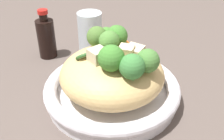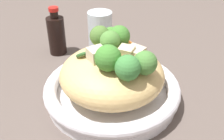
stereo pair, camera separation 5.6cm
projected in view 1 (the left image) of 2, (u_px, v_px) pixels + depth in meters
name	position (u px, v px, depth m)	size (l,w,h in m)	color
ground_plane	(112.00, 99.00, 0.60)	(3.00, 3.00, 0.00)	#574B45
serving_bowl	(112.00, 90.00, 0.58)	(0.30, 0.30, 0.05)	white
noodle_heap	(112.00, 74.00, 0.56)	(0.22, 0.22, 0.11)	tan
broccoli_florets	(118.00, 49.00, 0.53)	(0.18, 0.18, 0.07)	#8FB673
carrot_coins	(121.00, 48.00, 0.57)	(0.06, 0.08, 0.03)	orange
zucchini_slices	(94.00, 53.00, 0.54)	(0.09, 0.07, 0.03)	beige
chicken_chunks	(117.00, 54.00, 0.53)	(0.11, 0.09, 0.03)	beige
soy_sauce_bottle	(46.00, 37.00, 0.74)	(0.05, 0.05, 0.14)	black
drinking_glass	(90.00, 31.00, 0.77)	(0.07, 0.07, 0.11)	silver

